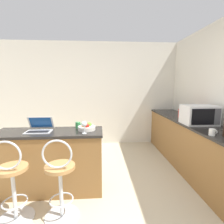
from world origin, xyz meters
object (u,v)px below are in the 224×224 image
Objects in this scene: laptop at (40,128)px; microwave at (199,115)px; mug_white at (212,132)px; bar_stool_near at (12,184)px; bar_stool_far at (60,182)px; wine_glass_tall at (84,124)px; mug_green at (78,125)px; fruit_bowl at (87,128)px; toaster at (186,114)px.

laptop is 0.66× the size of microwave.
laptop is at bearing 170.80° from mug_white.
bar_stool_near and bar_stool_far have the same top height.
mug_white is (1.90, 0.22, 0.49)m from bar_stool_far.
wine_glass_tall reaches higher than mug_green.
mug_white is 0.38× the size of fruit_bowl.
wine_glass_tall is 1.78× the size of mug_white.
microwave reaches higher than toaster.
laptop is at bearing -173.73° from microwave.
fruit_bowl is (0.02, 0.18, -0.09)m from wine_glass_tall.
fruit_bowl is at bearing 37.63° from bar_stool_near.
bar_stool_near is at bearing -142.37° from fruit_bowl.
mug_green reaches higher than mug_white.
wine_glass_tall is at bearing -95.81° from fruit_bowl.
bar_stool_far is at bearing -56.39° from laptop.
laptop reaches higher than bar_stool_near.
wine_glass_tall reaches higher than mug_white.
mug_white is at bearing -16.29° from mug_green.
toaster reaches higher than wine_glass_tall.
fruit_bowl is at bearing 84.19° from wine_glass_tall.
fruit_bowl is at bearing 66.43° from bar_stool_far.
microwave is 3.10× the size of wine_glass_tall.
toaster is 2.98× the size of mug_white.
toaster is (2.51, 0.77, 0.04)m from laptop.
bar_stool_far is at bearing -157.58° from microwave.
bar_stool_near is 10.34× the size of mug_white.
mug_white is (2.43, 0.22, 0.49)m from bar_stool_near.
bar_stool_near is 0.52m from bar_stool_far.
laptop is at bearing 77.55° from bar_stool_near.
bar_stool_far is at bearing -120.16° from wine_glass_tall.
bar_stool_far is 2.84× the size of laptop.
bar_stool_far is 2.35m from microwave.
wine_glass_tall is 1.80× the size of mug_green.
mug_white is (-0.22, -1.14, -0.04)m from toaster.
laptop is 3.64× the size of mug_white.
microwave is 1.90m from wine_glass_tall.
laptop is 1.22× the size of toaster.
toaster is at bearing 16.95° from laptop.
mug_white is at bearing -106.61° from microwave.
mug_green is at bearing 163.71° from mug_white.
microwave reaches higher than wine_glass_tall.
laptop is at bearing 123.61° from bar_stool_far.
wine_glass_tall reaches higher than bar_stool_near.
toaster is 1.67× the size of wine_glass_tall.
mug_white is at bearing -9.20° from laptop.
wine_glass_tall is 0.20m from fruit_bowl.
bar_stool_far is 2.57m from toaster.
bar_stool_near is at bearing -131.40° from mug_green.
bar_stool_far is at bearing 0.00° from bar_stool_near.
mug_green is at bearing -162.75° from toaster.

